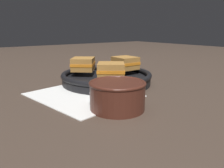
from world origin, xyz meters
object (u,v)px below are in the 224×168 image
Objects in this scene: spoon at (94,95)px; skillet at (107,78)px; sandwich_far_left at (125,63)px; soup_bowl at (117,94)px; sandwich_near_left at (83,64)px; sandwich_near_right at (111,70)px.

skillet is at bearing 144.12° from spoon.
sandwich_far_left reaches higher than spoon.
sandwich_near_left is at bearing 165.84° from soup_bowl.
sandwich_far_left reaches higher than skillet.
sandwich_near_right is (0.08, -0.04, 0.04)m from skillet.
sandwich_far_left is (-0.01, 0.09, 0.04)m from skillet.
soup_bowl is at bearing -43.39° from sandwich_far_left.
sandwich_far_left is at bearing 130.98° from spoon.
sandwich_near_left is 0.16m from sandwich_near_right.
sandwich_far_left is at bearing 123.73° from sandwich_near_right.
soup_bowl is at bearing -31.16° from sandwich_near_right.
soup_bowl is 0.32m from sandwich_far_left.
spoon is at bearing -60.65° from sandwich_far_left.
spoon is (-0.11, -0.00, -0.03)m from soup_bowl.
sandwich_near_left is 1.36× the size of sandwich_far_left.
sandwich_near_left reaches higher than skillet.
skillet is (-0.12, 0.13, 0.01)m from spoon.
skillet is 0.10m from sandwich_far_left.
sandwich_near_left is 0.16m from sandwich_far_left.
soup_bowl is 0.43× the size of skillet.
spoon is 0.26m from sandwich_far_left.
sandwich_near_right reaches higher than skillet.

